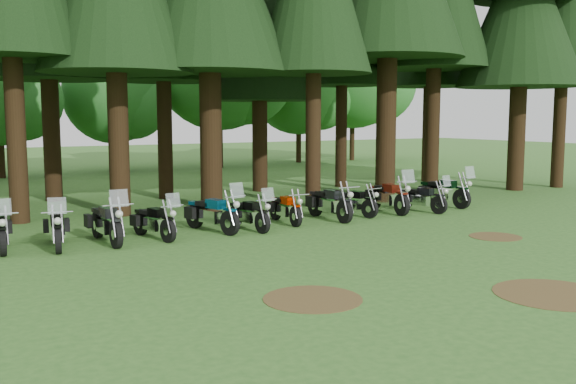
{
  "coord_description": "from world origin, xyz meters",
  "views": [
    {
      "loc": [
        -9.05,
        -11.41,
        3.26
      ],
      "look_at": [
        0.61,
        5.0,
        1.0
      ],
      "focal_mm": 40.0,
      "sensor_mm": 36.0,
      "label": 1
    }
  ],
  "objects_px": {
    "motorcycle_3": "(154,222)",
    "motorcycle_2": "(106,224)",
    "motorcycle_0": "(0,232)",
    "motorcycle_4": "(212,214)",
    "motorcycle_5": "(249,215)",
    "motorcycle_7": "(329,204)",
    "motorcycle_11": "(444,192)",
    "motorcycle_8": "(352,203)",
    "motorcycle_1": "(57,229)",
    "motorcycle_6": "(285,209)",
    "motorcycle_10": "(422,199)",
    "motorcycle_9": "(388,197)"
  },
  "relations": [
    {
      "from": "motorcycle_3",
      "to": "motorcycle_2",
      "type": "bearing_deg",
      "value": 165.98
    },
    {
      "from": "motorcycle_0",
      "to": "motorcycle_4",
      "type": "distance_m",
      "value": 5.49
    },
    {
      "from": "motorcycle_5",
      "to": "motorcycle_7",
      "type": "height_order",
      "value": "motorcycle_5"
    },
    {
      "from": "motorcycle_4",
      "to": "motorcycle_11",
      "type": "relative_size",
      "value": 0.96
    },
    {
      "from": "motorcycle_4",
      "to": "motorcycle_11",
      "type": "xyz_separation_m",
      "value": [
        9.34,
        0.49,
        0.02
      ]
    },
    {
      "from": "motorcycle_0",
      "to": "motorcycle_4",
      "type": "relative_size",
      "value": 0.94
    },
    {
      "from": "motorcycle_0",
      "to": "motorcycle_8",
      "type": "relative_size",
      "value": 1.1
    },
    {
      "from": "motorcycle_5",
      "to": "motorcycle_2",
      "type": "bearing_deg",
      "value": 171.88
    },
    {
      "from": "motorcycle_1",
      "to": "motorcycle_6",
      "type": "relative_size",
      "value": 1.08
    },
    {
      "from": "motorcycle_10",
      "to": "motorcycle_6",
      "type": "bearing_deg",
      "value": 165.5
    },
    {
      "from": "motorcycle_0",
      "to": "motorcycle_2",
      "type": "height_order",
      "value": "motorcycle_2"
    },
    {
      "from": "motorcycle_3",
      "to": "motorcycle_7",
      "type": "height_order",
      "value": "motorcycle_3"
    },
    {
      "from": "motorcycle_6",
      "to": "motorcycle_7",
      "type": "distance_m",
      "value": 1.56
    },
    {
      "from": "motorcycle_7",
      "to": "motorcycle_10",
      "type": "bearing_deg",
      "value": -3.53
    },
    {
      "from": "motorcycle_0",
      "to": "motorcycle_9",
      "type": "xyz_separation_m",
      "value": [
        12.13,
        0.07,
        0.05
      ]
    },
    {
      "from": "motorcycle_9",
      "to": "motorcycle_2",
      "type": "bearing_deg",
      "value": -171.03
    },
    {
      "from": "motorcycle_7",
      "to": "motorcycle_8",
      "type": "bearing_deg",
      "value": 12.96
    },
    {
      "from": "motorcycle_8",
      "to": "motorcycle_0",
      "type": "bearing_deg",
      "value": 166.85
    },
    {
      "from": "motorcycle_2",
      "to": "motorcycle_9",
      "type": "height_order",
      "value": "motorcycle_9"
    },
    {
      "from": "motorcycle_5",
      "to": "motorcycle_8",
      "type": "xyz_separation_m",
      "value": [
        4.14,
        0.63,
        -0.01
      ]
    },
    {
      "from": "motorcycle_8",
      "to": "motorcycle_10",
      "type": "bearing_deg",
      "value": -24.18
    },
    {
      "from": "motorcycle_4",
      "to": "motorcycle_10",
      "type": "bearing_deg",
      "value": -14.99
    },
    {
      "from": "motorcycle_9",
      "to": "motorcycle_8",
      "type": "bearing_deg",
      "value": -173.88
    },
    {
      "from": "motorcycle_7",
      "to": "motorcycle_8",
      "type": "height_order",
      "value": "motorcycle_7"
    },
    {
      "from": "motorcycle_0",
      "to": "motorcycle_6",
      "type": "xyz_separation_m",
      "value": [
        8.01,
        -0.07,
        -0.04
      ]
    },
    {
      "from": "motorcycle_4",
      "to": "motorcycle_5",
      "type": "xyz_separation_m",
      "value": [
        1.03,
        -0.27,
        -0.06
      ]
    },
    {
      "from": "motorcycle_0",
      "to": "motorcycle_10",
      "type": "height_order",
      "value": "motorcycle_0"
    },
    {
      "from": "motorcycle_4",
      "to": "motorcycle_7",
      "type": "bearing_deg",
      "value": -12.47
    },
    {
      "from": "motorcycle_6",
      "to": "motorcycle_2",
      "type": "bearing_deg",
      "value": -172.02
    },
    {
      "from": "motorcycle_5",
      "to": "motorcycle_4",
      "type": "bearing_deg",
      "value": 159.5
    },
    {
      "from": "motorcycle_4",
      "to": "motorcycle_5",
      "type": "distance_m",
      "value": 1.06
    },
    {
      "from": "motorcycle_1",
      "to": "motorcycle_10",
      "type": "bearing_deg",
      "value": 9.26
    },
    {
      "from": "motorcycle_6",
      "to": "motorcycle_0",
      "type": "bearing_deg",
      "value": -175.98
    },
    {
      "from": "motorcycle_2",
      "to": "motorcycle_7",
      "type": "xyz_separation_m",
      "value": [
        7.08,
        0.23,
        -0.01
      ]
    },
    {
      "from": "motorcycle_7",
      "to": "motorcycle_9",
      "type": "distance_m",
      "value": 2.58
    },
    {
      "from": "motorcycle_0",
      "to": "motorcycle_2",
      "type": "relative_size",
      "value": 0.93
    },
    {
      "from": "motorcycle_2",
      "to": "motorcycle_7",
      "type": "distance_m",
      "value": 7.09
    },
    {
      "from": "motorcycle_1",
      "to": "motorcycle_3",
      "type": "distance_m",
      "value": 2.46
    },
    {
      "from": "motorcycle_3",
      "to": "motorcycle_10",
      "type": "relative_size",
      "value": 1.0
    },
    {
      "from": "motorcycle_6",
      "to": "motorcycle_8",
      "type": "relative_size",
      "value": 1.02
    },
    {
      "from": "motorcycle_2",
      "to": "motorcycle_11",
      "type": "height_order",
      "value": "motorcycle_11"
    },
    {
      "from": "motorcycle_2",
      "to": "motorcycle_5",
      "type": "relative_size",
      "value": 1.14
    },
    {
      "from": "motorcycle_5",
      "to": "motorcycle_10",
      "type": "xyz_separation_m",
      "value": [
        6.71,
        0.15,
        0.0
      ]
    },
    {
      "from": "motorcycle_7",
      "to": "motorcycle_11",
      "type": "xyz_separation_m",
      "value": [
        5.26,
        0.38,
        0.02
      ]
    },
    {
      "from": "motorcycle_6",
      "to": "motorcycle_9",
      "type": "bearing_deg",
      "value": 6.46
    },
    {
      "from": "motorcycle_6",
      "to": "motorcycle_11",
      "type": "bearing_deg",
      "value": 6.78
    },
    {
      "from": "motorcycle_2",
      "to": "motorcycle_8",
      "type": "xyz_separation_m",
      "value": [
        8.17,
        0.48,
        -0.08
      ]
    },
    {
      "from": "motorcycle_7",
      "to": "motorcycle_3",
      "type": "bearing_deg",
      "value": -176.99
    },
    {
      "from": "motorcycle_10",
      "to": "motorcycle_0",
      "type": "bearing_deg",
      "value": 167.47
    },
    {
      "from": "motorcycle_0",
      "to": "motorcycle_11",
      "type": "relative_size",
      "value": 0.91
    }
  ]
}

